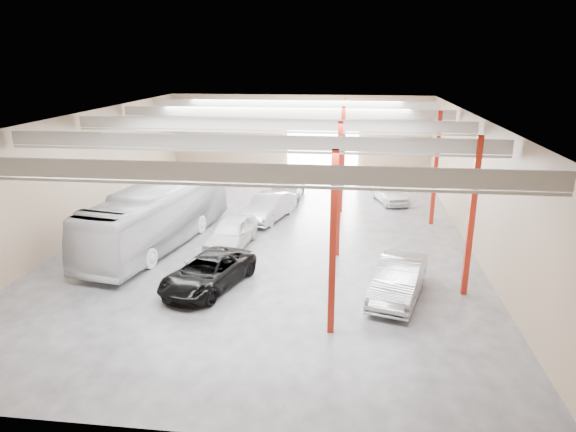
% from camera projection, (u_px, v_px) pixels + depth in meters
% --- Properties ---
extents(depot_shell, '(22.12, 32.12, 7.06)m').
position_uv_depth(depot_shell, '(274.00, 152.00, 28.44)').
color(depot_shell, '#3F3F44').
rests_on(depot_shell, ground).
extents(coach_bus, '(4.91, 12.53, 3.40)m').
position_uv_depth(coach_bus, '(159.00, 215.00, 28.20)').
color(coach_bus, silver).
rests_on(coach_bus, ground).
extents(black_sedan, '(3.98, 5.83, 1.48)m').
position_uv_depth(black_sedan, '(208.00, 272.00, 23.11)').
color(black_sedan, black).
rests_on(black_sedan, ground).
extents(car_row_a, '(2.46, 5.01, 1.64)m').
position_uv_depth(car_row_a, '(231.00, 233.00, 28.03)').
color(car_row_a, silver).
rests_on(car_row_a, ground).
extents(car_row_b, '(3.09, 5.35, 1.67)m').
position_uv_depth(car_row_b, '(269.00, 207.00, 32.81)').
color(car_row_b, '#A6A5AA').
rests_on(car_row_b, ground).
extents(car_row_c, '(2.39, 5.60, 1.61)m').
position_uv_depth(car_row_c, '(287.00, 187.00, 37.79)').
color(car_row_c, gray).
rests_on(car_row_c, ground).
extents(car_right_near, '(3.07, 5.43, 1.69)m').
position_uv_depth(car_right_near, '(398.00, 279.00, 22.10)').
color(car_right_near, '#A5A5AA').
rests_on(car_right_near, ground).
extents(car_right_far, '(2.88, 4.61, 1.46)m').
position_uv_depth(car_right_far, '(389.00, 192.00, 36.77)').
color(car_right_far, white).
rests_on(car_right_far, ground).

